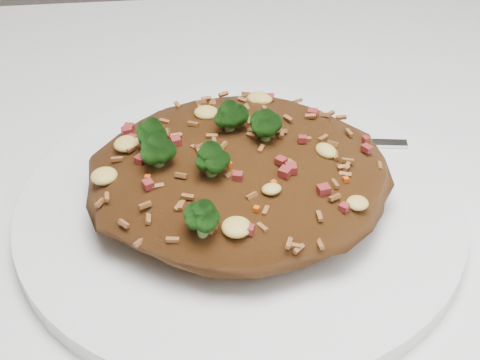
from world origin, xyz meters
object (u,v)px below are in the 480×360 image
object	(u,v)px
fried_rice	(239,164)
fork	(309,142)
dining_table	(350,318)
plate	(240,205)

from	to	relation	value
fried_rice	fork	size ratio (longest dim) A/B	1.23
fork	fried_rice	bearing A→B (deg)	-127.16
dining_table	fork	bearing A→B (deg)	104.68
plate	fork	distance (m)	0.08
fork	plate	bearing A→B (deg)	-126.97
plate	fork	world-z (taller)	fork
plate	fried_rice	distance (m)	0.04
plate	fork	bearing A→B (deg)	44.29
dining_table	plate	xyz separation A→B (m)	(-0.08, 0.03, 0.10)
fried_rice	plate	bearing A→B (deg)	24.22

